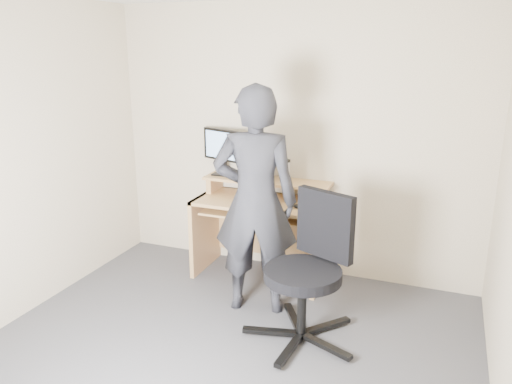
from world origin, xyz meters
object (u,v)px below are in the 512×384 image
Objects in this scene: person at (255,202)px; monitor at (223,148)px; office_chair at (310,264)px; desk at (264,219)px.

monitor is at bearing -63.83° from person.
person reaches higher than monitor.
monitor is at bearing 162.30° from office_chair.
monitor is 0.98m from person.
office_chair reaches higher than desk.
office_chair is at bearing -52.43° from desk.
office_chair is at bearing -22.01° from monitor.
desk is at bearing 150.44° from office_chair.
person reaches higher than desk.
person reaches higher than office_chair.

